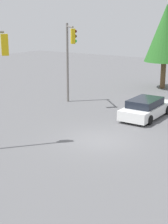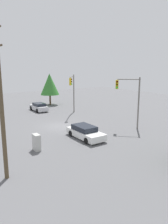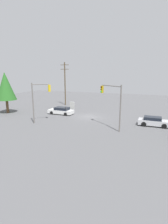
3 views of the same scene
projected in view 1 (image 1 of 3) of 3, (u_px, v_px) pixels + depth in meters
name	position (u px, v px, depth m)	size (l,w,h in m)	color
ground_plane	(100.00, 141.00, 19.05)	(80.00, 80.00, 0.00)	#5B5B5E
sedan_white	(146.00, 108.00, 23.37)	(4.78, 2.05, 1.34)	silver
traffic_signal_cross	(70.00, 51.00, 25.95)	(2.10, 2.19, 6.22)	slate
tree_corner	(166.00, 34.00, 31.98)	(3.77, 3.77, 7.86)	brown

